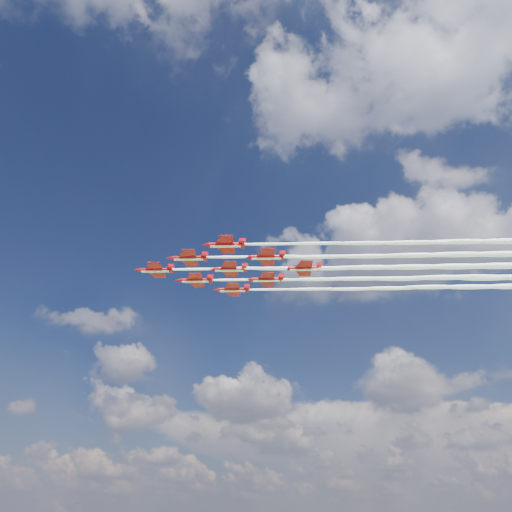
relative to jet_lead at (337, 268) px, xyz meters
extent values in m
cylinder|color=#A30913|center=(-42.95, -22.51, 0.00)|extent=(7.50, 4.63, 1.09)
cone|color=#A30913|center=(-47.32, -24.80, 0.00)|extent=(2.25, 1.88, 1.09)
cone|color=#A30913|center=(-38.84, -20.36, 0.00)|extent=(1.77, 1.56, 0.99)
ellipsoid|color=black|center=(-44.70, -23.43, 0.44)|extent=(2.24, 1.75, 0.71)
cube|color=#A30913|center=(-42.51, -22.28, -0.05)|extent=(7.02, 9.51, 0.14)
cube|color=#A30913|center=(-39.45, -20.68, 0.00)|extent=(2.87, 3.79, 0.12)
cube|color=#A30913|center=(-39.28, -20.59, 0.89)|extent=(1.46, 0.86, 1.78)
cube|color=white|center=(-42.95, -22.51, -0.49)|extent=(6.97, 4.22, 0.12)
cylinder|color=#A30913|center=(-31.13, -23.73, 0.00)|extent=(7.50, 4.63, 1.09)
cone|color=#A30913|center=(-35.50, -26.02, 0.00)|extent=(2.25, 1.88, 1.09)
cone|color=#A30913|center=(-27.02, -21.58, 0.00)|extent=(1.77, 1.56, 0.99)
ellipsoid|color=black|center=(-32.88, -24.65, 0.44)|extent=(2.24, 1.75, 0.71)
cube|color=#A30913|center=(-30.69, -23.50, -0.05)|extent=(7.02, 9.51, 0.14)
cube|color=#A30913|center=(-27.63, -21.90, 0.00)|extent=(2.87, 3.79, 0.12)
cube|color=#A30913|center=(-27.46, -21.80, 0.89)|extent=(1.46, 0.86, 1.78)
cube|color=white|center=(-31.13, -23.73, -0.49)|extent=(6.97, 4.22, 0.12)
cylinder|color=#A30913|center=(-37.23, -12.10, 0.00)|extent=(7.50, 4.63, 1.09)
cone|color=#A30913|center=(-41.60, -14.39, 0.00)|extent=(2.25, 1.88, 1.09)
cone|color=#A30913|center=(-33.12, -9.94, 0.00)|extent=(1.77, 1.56, 0.99)
ellipsoid|color=black|center=(-38.98, -13.01, 0.44)|extent=(2.24, 1.75, 0.71)
cube|color=#A30913|center=(-36.79, -11.87, -0.05)|extent=(7.02, 9.51, 0.14)
cube|color=#A30913|center=(-33.73, -10.26, 0.00)|extent=(2.87, 3.79, 0.12)
cube|color=#A30913|center=(-33.55, -10.17, 0.89)|extent=(1.46, 0.86, 1.78)
cube|color=white|center=(-37.23, -12.10, -0.49)|extent=(6.97, 4.22, 0.12)
cylinder|color=#A30913|center=(-19.31, -24.95, 0.00)|extent=(7.50, 4.63, 1.09)
cone|color=#A30913|center=(-23.68, -27.24, 0.00)|extent=(2.25, 1.88, 1.09)
cone|color=#A30913|center=(-15.20, -22.79, 0.00)|extent=(1.77, 1.56, 0.99)
ellipsoid|color=black|center=(-21.06, -25.87, 0.44)|extent=(2.24, 1.75, 0.71)
cube|color=#A30913|center=(-18.87, -24.72, -0.05)|extent=(7.02, 9.51, 0.14)
cube|color=#A30913|center=(-15.81, -23.12, 0.00)|extent=(2.87, 3.79, 0.12)
cube|color=#A30913|center=(-15.64, -23.02, 0.89)|extent=(1.46, 0.86, 1.78)
cube|color=white|center=(-19.31, -24.95, -0.49)|extent=(6.97, 4.22, 0.12)
cylinder|color=#A30913|center=(-25.41, -13.32, 0.00)|extent=(7.50, 4.63, 1.09)
cone|color=#A30913|center=(-29.78, -15.61, 0.00)|extent=(2.25, 1.88, 1.09)
cone|color=#A30913|center=(-21.30, -11.16, 0.00)|extent=(1.77, 1.56, 0.99)
ellipsoid|color=black|center=(-27.16, -14.23, 0.44)|extent=(2.24, 1.75, 0.71)
cube|color=#A30913|center=(-24.97, -13.09, -0.05)|extent=(7.02, 9.51, 0.14)
cube|color=#A30913|center=(-21.91, -11.48, 0.00)|extent=(2.87, 3.79, 0.12)
cube|color=#A30913|center=(-21.73, -11.39, 0.89)|extent=(1.46, 0.86, 1.78)
cube|color=white|center=(-25.41, -13.32, -0.49)|extent=(6.97, 4.22, 0.12)
cylinder|color=#A30913|center=(-31.50, -1.68, 0.00)|extent=(7.50, 4.63, 1.09)
cone|color=#A30913|center=(-35.88, -3.97, 0.00)|extent=(2.25, 1.88, 1.09)
cone|color=#A30913|center=(-27.39, 0.47, 0.00)|extent=(1.77, 1.56, 0.99)
ellipsoid|color=black|center=(-33.25, -2.60, 0.44)|extent=(2.24, 1.75, 0.71)
cube|color=#A30913|center=(-31.07, -1.45, -0.05)|extent=(7.02, 9.51, 0.14)
cube|color=#A30913|center=(-28.01, 0.15, 0.00)|extent=(2.87, 3.79, 0.12)
cube|color=#A30913|center=(-27.83, 0.24, 0.89)|extent=(1.46, 0.86, 1.78)
cube|color=white|center=(-31.50, -1.68, -0.49)|extent=(6.97, 4.22, 0.12)
cylinder|color=#A30913|center=(-13.59, -14.53, 0.00)|extent=(7.50, 4.63, 1.09)
cone|color=#A30913|center=(-17.96, -16.83, 0.00)|extent=(2.25, 1.88, 1.09)
cone|color=#A30913|center=(-9.48, -12.38, 0.00)|extent=(1.77, 1.56, 0.99)
ellipsoid|color=black|center=(-15.33, -15.45, 0.44)|extent=(2.24, 1.75, 0.71)
cube|color=#A30913|center=(-13.15, -14.31, -0.05)|extent=(7.02, 9.51, 0.14)
cube|color=#A30913|center=(-10.09, -12.70, 0.00)|extent=(2.87, 3.79, 0.12)
cube|color=#A30913|center=(-9.91, -12.61, 0.89)|extent=(1.46, 0.86, 1.78)
cube|color=white|center=(-13.59, -14.53, -0.49)|extent=(6.97, 4.22, 0.12)
cylinder|color=#A30913|center=(-19.68, -2.90, 0.00)|extent=(7.50, 4.63, 1.09)
cone|color=#A30913|center=(-24.06, -5.19, 0.00)|extent=(2.25, 1.88, 1.09)
cone|color=#A30913|center=(-15.57, -0.75, 0.00)|extent=(1.77, 1.56, 0.99)
ellipsoid|color=black|center=(-21.43, -3.82, 0.44)|extent=(2.24, 1.75, 0.71)
cube|color=#A30913|center=(-19.25, -2.67, -0.05)|extent=(7.02, 9.51, 0.14)
cube|color=#A30913|center=(-16.18, -1.07, 0.00)|extent=(2.87, 3.79, 0.12)
cube|color=#A30913|center=(-16.01, -0.98, 0.89)|extent=(1.46, 0.86, 1.78)
cube|color=white|center=(-19.68, -2.90, -0.49)|extent=(6.97, 4.22, 0.12)
cylinder|color=#A30913|center=(-7.86, -4.12, 0.00)|extent=(7.50, 4.63, 1.09)
cone|color=#A30913|center=(-12.24, -6.41, 0.00)|extent=(2.25, 1.88, 1.09)
cone|color=#A30913|center=(-3.75, -1.97, 0.00)|extent=(1.77, 1.56, 0.99)
ellipsoid|color=black|center=(-9.61, -5.04, 0.44)|extent=(2.24, 1.75, 0.71)
cube|color=#A30913|center=(-7.43, -3.89, -0.05)|extent=(7.02, 9.51, 0.14)
cube|color=#A30913|center=(-4.36, -2.29, 0.00)|extent=(2.87, 3.79, 0.12)
cube|color=#A30913|center=(-4.19, -2.20, 0.89)|extent=(1.46, 0.86, 1.78)
cube|color=white|center=(-7.86, -4.12, -0.49)|extent=(6.97, 4.22, 0.12)
camera|label=1|loc=(38.25, -113.17, -59.94)|focal=35.00mm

